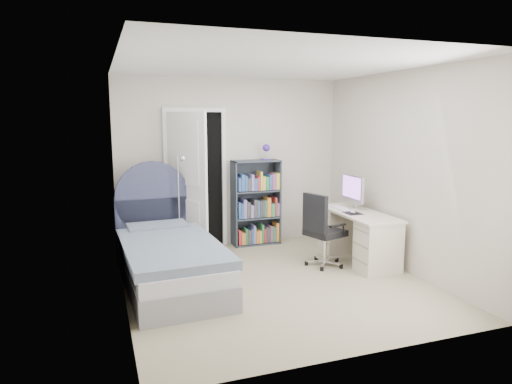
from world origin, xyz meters
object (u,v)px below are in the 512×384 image
object	(u,v)px
desk	(357,234)
office_chair	(321,227)
floor_lamp	(181,217)
bookcase	(257,206)
bed	(168,257)
nightstand	(166,226)

from	to	relation	value
desk	office_chair	xyz separation A→B (m)	(-0.58, -0.07, 0.16)
floor_lamp	bookcase	distance (m)	1.28
bed	bookcase	xyz separation A→B (m)	(1.54, 1.22, 0.29)
bed	desk	bearing A→B (deg)	-0.32
bed	desk	size ratio (longest dim) A/B	1.62
bed	floor_lamp	xyz separation A→B (m)	(0.31, 0.86, 0.28)
bed	floor_lamp	bearing A→B (deg)	70.23
bed	nightstand	bearing A→B (deg)	82.69
bookcase	desk	world-z (taller)	bookcase
desk	floor_lamp	bearing A→B (deg)	158.54
bookcase	desk	xyz separation A→B (m)	(1.00, -1.23, -0.22)
nightstand	bookcase	bearing A→B (deg)	2.17
office_chair	floor_lamp	bearing A→B (deg)	150.07
bed	office_chair	world-z (taller)	bed
bed	bookcase	bearing A→B (deg)	38.42
office_chair	bed	bearing A→B (deg)	177.52
nightstand	floor_lamp	size ratio (longest dim) A/B	0.43
floor_lamp	bookcase	xyz separation A→B (m)	(1.23, 0.36, 0.01)
bed	desk	xyz separation A→B (m)	(2.54, -0.01, 0.07)
office_chair	nightstand	bearing A→B (deg)	145.26
nightstand	desk	world-z (taller)	desk
floor_lamp	desk	bearing A→B (deg)	-21.46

